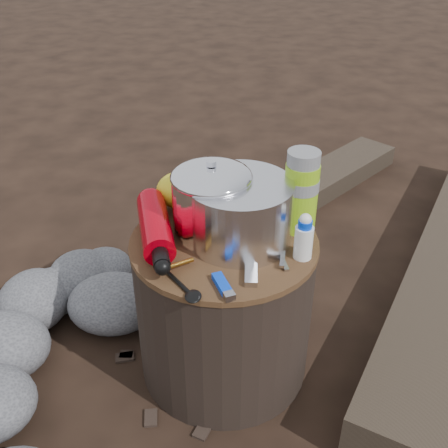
{
  "coord_description": "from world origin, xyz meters",
  "views": [
    {
      "loc": [
        0.02,
        -1.11,
        1.19
      ],
      "look_at": [
        0.0,
        0.0,
        0.48
      ],
      "focal_mm": 43.26,
      "sensor_mm": 36.0,
      "label": 1
    }
  ],
  "objects_px": {
    "stump": "(224,306)",
    "fuel_bottle": "(155,226)",
    "camping_pot": "(212,201)",
    "thermos": "(301,192)",
    "travel_mug": "(267,195)"
  },
  "relations": [
    {
      "from": "stump",
      "to": "camping_pot",
      "type": "relative_size",
      "value": 2.41
    },
    {
      "from": "stump",
      "to": "camping_pot",
      "type": "distance_m",
      "value": 0.32
    },
    {
      "from": "camping_pot",
      "to": "thermos",
      "type": "distance_m",
      "value": 0.22
    },
    {
      "from": "stump",
      "to": "fuel_bottle",
      "type": "height_order",
      "value": "fuel_bottle"
    },
    {
      "from": "fuel_bottle",
      "to": "travel_mug",
      "type": "xyz_separation_m",
      "value": [
        0.28,
        0.12,
        0.02
      ]
    },
    {
      "from": "stump",
      "to": "fuel_bottle",
      "type": "relative_size",
      "value": 1.49
    },
    {
      "from": "camping_pot",
      "to": "fuel_bottle",
      "type": "distance_m",
      "value": 0.15
    },
    {
      "from": "thermos",
      "to": "stump",
      "type": "bearing_deg",
      "value": -162.39
    },
    {
      "from": "camping_pot",
      "to": "travel_mug",
      "type": "bearing_deg",
      "value": 34.68
    },
    {
      "from": "stump",
      "to": "thermos",
      "type": "distance_m",
      "value": 0.38
    },
    {
      "from": "camping_pot",
      "to": "thermos",
      "type": "xyz_separation_m",
      "value": [
        0.22,
        0.03,
        0.01
      ]
    },
    {
      "from": "camping_pot",
      "to": "stump",
      "type": "bearing_deg",
      "value": -42.99
    },
    {
      "from": "travel_mug",
      "to": "fuel_bottle",
      "type": "bearing_deg",
      "value": -156.57
    },
    {
      "from": "fuel_bottle",
      "to": "travel_mug",
      "type": "bearing_deg",
      "value": 10.91
    },
    {
      "from": "travel_mug",
      "to": "camping_pot",
      "type": "bearing_deg",
      "value": -145.32
    }
  ]
}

